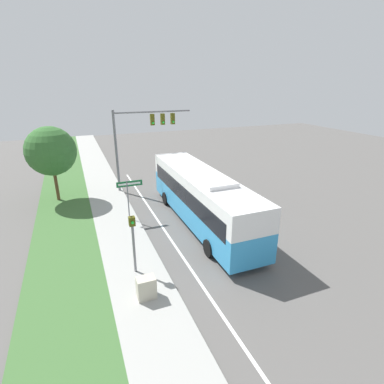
{
  "coord_description": "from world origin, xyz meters",
  "views": [
    {
      "loc": [
        -8.24,
        -13.94,
        8.75
      ],
      "look_at": [
        -1.28,
        3.37,
        1.83
      ],
      "focal_mm": 28.0,
      "sensor_mm": 36.0,
      "label": 1
    }
  ],
  "objects_px": {
    "signal_gantry": "(142,131)",
    "street_sign": "(129,192)",
    "bus": "(201,195)",
    "pedestrian_signal": "(133,236)",
    "utility_cabinet": "(146,288)"
  },
  "relations": [
    {
      "from": "bus",
      "to": "street_sign",
      "type": "relative_size",
      "value": 4.41
    },
    {
      "from": "street_sign",
      "to": "utility_cabinet",
      "type": "relative_size",
      "value": 2.92
    },
    {
      "from": "signal_gantry",
      "to": "street_sign",
      "type": "bearing_deg",
      "value": -112.07
    },
    {
      "from": "bus",
      "to": "utility_cabinet",
      "type": "relative_size",
      "value": 12.89
    },
    {
      "from": "bus",
      "to": "pedestrian_signal",
      "type": "xyz_separation_m",
      "value": [
        -5.16,
        -3.92,
        0.11
      ]
    },
    {
      "from": "signal_gantry",
      "to": "pedestrian_signal",
      "type": "xyz_separation_m",
      "value": [
        -3.33,
        -11.89,
        -2.86
      ]
    },
    {
      "from": "bus",
      "to": "pedestrian_signal",
      "type": "bearing_deg",
      "value": -142.79
    },
    {
      "from": "street_sign",
      "to": "pedestrian_signal",
      "type": "bearing_deg",
      "value": -98.89
    },
    {
      "from": "signal_gantry",
      "to": "bus",
      "type": "bearing_deg",
      "value": -77.08
    },
    {
      "from": "bus",
      "to": "pedestrian_signal",
      "type": "distance_m",
      "value": 6.48
    },
    {
      "from": "signal_gantry",
      "to": "utility_cabinet",
      "type": "xyz_separation_m",
      "value": [
        -3.28,
        -13.9,
        -4.32
      ]
    },
    {
      "from": "pedestrian_signal",
      "to": "street_sign",
      "type": "bearing_deg",
      "value": 81.11
    },
    {
      "from": "bus",
      "to": "street_sign",
      "type": "height_order",
      "value": "bus"
    },
    {
      "from": "utility_cabinet",
      "to": "signal_gantry",
      "type": "bearing_deg",
      "value": 76.71
    },
    {
      "from": "utility_cabinet",
      "to": "bus",
      "type": "bearing_deg",
      "value": 49.26
    }
  ]
}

